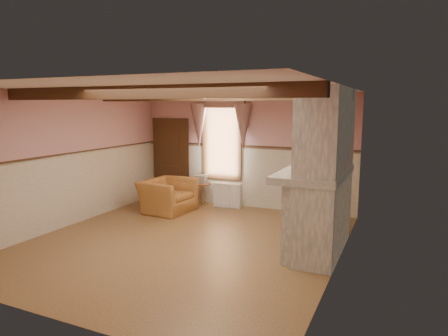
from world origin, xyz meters
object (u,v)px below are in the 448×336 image
at_px(armchair, 168,196).
at_px(side_table, 202,193).
at_px(mantel_clock, 321,160).
at_px(bowl, 315,167).
at_px(oil_lamp, 319,159).
at_px(radiator, 228,195).

relative_size(armchair, side_table, 2.14).
height_order(armchair, mantel_clock, mantel_clock).
relative_size(side_table, mantel_clock, 2.29).
xyz_separation_m(side_table, bowl, (3.28, -2.06, 1.19)).
xyz_separation_m(armchair, oil_lamp, (3.69, -0.75, 1.18)).
xyz_separation_m(radiator, bowl, (2.56, -2.06, 1.16)).
distance_m(side_table, oil_lamp, 3.93).
height_order(side_table, mantel_clock, mantel_clock).
xyz_separation_m(armchair, mantel_clock, (3.69, -0.55, 1.14)).
distance_m(armchair, oil_lamp, 3.95).
height_order(side_table, radiator, radiator).
bearing_deg(side_table, radiator, 0.00).
bearing_deg(mantel_clock, oil_lamp, -90.00).
bearing_deg(side_table, armchair, -112.81).
bearing_deg(armchair, bowl, -102.33).
xyz_separation_m(side_table, radiator, (0.71, 0.00, 0.02)).
bearing_deg(radiator, armchair, -141.53).
xyz_separation_m(bowl, mantel_clock, (0.00, 0.52, 0.06)).
xyz_separation_m(radiator, oil_lamp, (2.56, -1.74, 1.26)).
distance_m(armchair, side_table, 1.07).
bearing_deg(bowl, mantel_clock, 90.00).
bearing_deg(oil_lamp, mantel_clock, 90.00).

